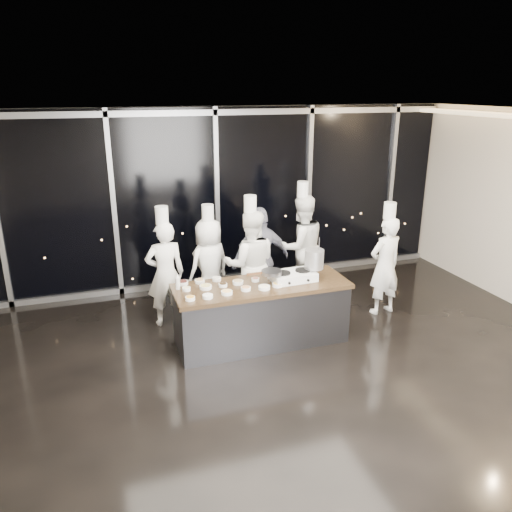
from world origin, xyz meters
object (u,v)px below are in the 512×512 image
(stock_pot, at_px, (314,259))
(chef_right, at_px, (301,246))
(demo_counter, at_px, (261,313))
(chef_left, at_px, (209,265))
(chef_side, at_px, (385,265))
(stove, at_px, (293,276))
(chef_far_left, at_px, (165,273))
(guest, at_px, (260,260))
(frying_pan, at_px, (271,272))
(chef_center, at_px, (250,264))

(stock_pot, relative_size, chef_right, 0.14)
(demo_counter, relative_size, chef_left, 1.38)
(demo_counter, bearing_deg, chef_side, 8.86)
(stove, relative_size, chef_left, 0.36)
(chef_far_left, bearing_deg, guest, 177.54)
(frying_pan, bearing_deg, chef_right, 50.34)
(frying_pan, xyz_separation_m, chef_left, (-0.58, 1.31, -0.27))
(stove, relative_size, chef_right, 0.32)
(frying_pan, bearing_deg, guest, 76.20)
(stock_pot, relative_size, chef_center, 0.14)
(chef_right, height_order, chef_side, chef_right)
(chef_right, relative_size, chef_side, 1.11)
(guest, bearing_deg, demo_counter, 61.04)
(demo_counter, bearing_deg, chef_left, 108.90)
(chef_far_left, xyz_separation_m, chef_center, (1.31, -0.13, 0.04))
(chef_far_left, bearing_deg, chef_side, 164.69)
(chef_right, bearing_deg, chef_side, 127.21)
(chef_center, bearing_deg, stove, 123.18)
(frying_pan, bearing_deg, stove, -0.09)
(guest, distance_m, chef_side, 1.99)
(chef_left, xyz_separation_m, chef_side, (2.64, -0.96, 0.04))
(frying_pan, bearing_deg, chef_left, 111.33)
(chef_far_left, relative_size, guest, 1.08)
(chef_center, bearing_deg, chef_side, 176.83)
(frying_pan, relative_size, stock_pot, 1.87)
(stock_pot, relative_size, chef_far_left, 0.15)
(frying_pan, height_order, chef_far_left, chef_far_left)
(stock_pot, bearing_deg, chef_center, 127.48)
(demo_counter, xyz_separation_m, chef_far_left, (-1.19, 1.04, 0.39))
(guest, xyz_separation_m, chef_side, (1.85, -0.73, -0.04))
(frying_pan, xyz_separation_m, guest, (0.21, 1.08, -0.20))
(stove, bearing_deg, chef_right, 59.91)
(chef_far_left, distance_m, chef_center, 1.32)
(chef_center, xyz_separation_m, chef_right, (1.07, 0.49, 0.03))
(frying_pan, bearing_deg, chef_far_left, 139.12)
(stove, height_order, chef_left, chef_left)
(frying_pan, relative_size, chef_left, 0.29)
(stock_pot, xyz_separation_m, chef_left, (-1.25, 1.28, -0.39))
(chef_far_left, xyz_separation_m, guest, (1.54, 0.03, 0.03))
(chef_left, distance_m, chef_right, 1.65)
(demo_counter, height_order, stock_pot, stock_pot)
(frying_pan, height_order, chef_left, chef_left)
(stove, relative_size, chef_side, 0.35)
(stove, bearing_deg, frying_pan, 179.91)
(frying_pan, bearing_deg, chef_center, 88.03)
(stove, distance_m, chef_right, 1.57)
(chef_side, bearing_deg, stock_pot, 3.37)
(demo_counter, bearing_deg, chef_far_left, 138.90)
(demo_counter, distance_m, chef_right, 1.89)
(guest, relative_size, chef_side, 0.94)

